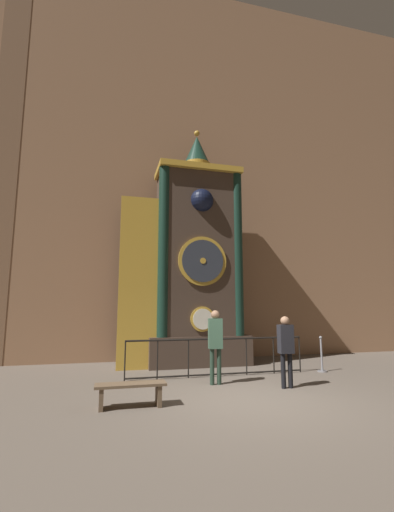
{
  "coord_description": "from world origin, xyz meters",
  "views": [
    {
      "loc": [
        -2.94,
        -6.77,
        1.86
      ],
      "look_at": [
        0.0,
        4.6,
        3.63
      ],
      "focal_mm": 24.0,
      "sensor_mm": 36.0,
      "label": 1
    }
  ],
  "objects_px": {
    "clock_tower": "(185,263)",
    "stanchion_post": "(322,360)",
    "visitor_near": "(215,339)",
    "visitor_bench": "(131,390)",
    "visitor_far": "(286,344)"
  },
  "relations": [
    {
      "from": "clock_tower",
      "to": "visitor_near",
      "type": "distance_m",
      "value": 3.79
    },
    {
      "from": "visitor_near",
      "to": "stanchion_post",
      "type": "bearing_deg",
      "value": 21.13
    },
    {
      "from": "stanchion_post",
      "to": "visitor_bench",
      "type": "distance_m",
      "value": 6.12
    },
    {
      "from": "clock_tower",
      "to": "visitor_bench",
      "type": "height_order",
      "value": "clock_tower"
    },
    {
      "from": "visitor_bench",
      "to": "visitor_near",
      "type": "bearing_deg",
      "value": 33.81
    },
    {
      "from": "visitor_near",
      "to": "stanchion_post",
      "type": "relative_size",
      "value": 1.75
    },
    {
      "from": "clock_tower",
      "to": "visitor_near",
      "type": "relative_size",
      "value": 4.63
    },
    {
      "from": "visitor_near",
      "to": "visitor_bench",
      "type": "distance_m",
      "value": 2.69
    },
    {
      "from": "visitor_near",
      "to": "visitor_bench",
      "type": "bearing_deg",
      "value": -138.29
    },
    {
      "from": "visitor_near",
      "to": "stanchion_post",
      "type": "height_order",
      "value": "visitor_near"
    },
    {
      "from": "clock_tower",
      "to": "stanchion_post",
      "type": "bearing_deg",
      "value": -31.02
    },
    {
      "from": "stanchion_post",
      "to": "clock_tower",
      "type": "bearing_deg",
      "value": 148.98
    },
    {
      "from": "visitor_bench",
      "to": "visitor_far",
      "type": "bearing_deg",
      "value": 10.23
    },
    {
      "from": "stanchion_post",
      "to": "visitor_far",
      "type": "bearing_deg",
      "value": -141.66
    },
    {
      "from": "visitor_far",
      "to": "visitor_bench",
      "type": "xyz_separation_m",
      "value": [
        -3.65,
        -0.66,
        -0.68
      ]
    }
  ]
}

